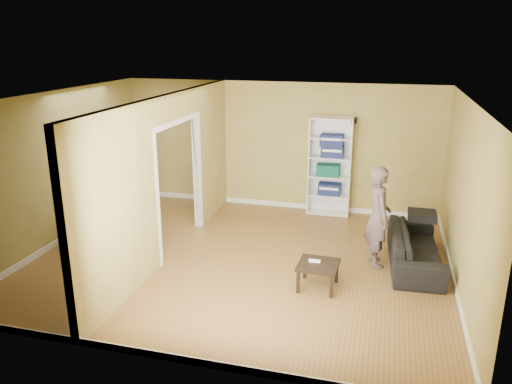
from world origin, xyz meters
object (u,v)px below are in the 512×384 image
coffee_table (318,267)px  sofa (416,243)px  bookshelf (330,166)px  person (379,208)px  chair_near (91,221)px  chair_left (82,209)px  chair_far (136,201)px  dining_table (112,198)px

coffee_table → sofa: bearing=40.2°
coffee_table → bookshelf: bearing=94.3°
person → chair_near: (-4.60, -0.68, -0.42)m
bookshelf → coffee_table: size_ratio=3.49×
bookshelf → chair_left: bearing=-152.9°
chair_near → person: bearing=7.7°
coffee_table → chair_near: chair_near is taller
sofa → chair_far: size_ratio=2.09×
chair_left → chair_far: size_ratio=0.94×
person → sofa: bearing=-92.9°
sofa → bookshelf: (-1.61, 2.07, 0.62)m
person → coffee_table: person is taller
chair_near → coffee_table: bearing=-5.7°
chair_near → chair_far: (0.13, 1.29, -0.06)m
chair_near → bookshelf: bearing=38.1°
dining_table → chair_left: bearing=175.5°
sofa → chair_left: bearing=87.9°
sofa → chair_left: size_ratio=2.23×
dining_table → person: bearing=0.2°
chair_near → chair_far: 1.30m
bookshelf → chair_far: (-3.46, -1.60, -0.52)m
bookshelf → dining_table: bookshelf is taller
coffee_table → chair_near: bearing=175.0°
chair_left → chair_near: 0.98m
sofa → dining_table: bearing=88.6°
sofa → bookshelf: bookshelf is taller
person → coffee_table: size_ratio=3.33×
person → dining_table: person is taller
bookshelf → chair_left: 4.81m
person → chair_left: 5.29m
person → dining_table: size_ratio=1.46×
chair_left → bookshelf: bearing=97.7°
coffee_table → chair_far: chair_far is taller
coffee_table → chair_near: size_ratio=0.55×
coffee_table → chair_left: bearing=166.9°
person → bookshelf: (-1.01, 2.21, 0.05)m
person → bookshelf: size_ratio=0.95×
sofa → person: 0.84m
coffee_table → chair_far: 4.05m
sofa → coffee_table: size_ratio=3.43×
chair_far → chair_left: bearing=46.5°
coffee_table → chair_left: size_ratio=0.65×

